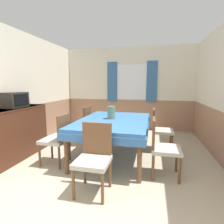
# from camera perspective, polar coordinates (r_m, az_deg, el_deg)

# --- Properties ---
(wall_back) EXTENTS (4.47, 0.10, 2.60)m
(wall_back) POSITION_cam_1_polar(r_m,az_deg,el_deg) (5.70, 5.27, 7.67)
(wall_back) COLOR silver
(wall_back) RESTS_ON ground_plane
(wall_left) EXTENTS (0.05, 4.92, 2.60)m
(wall_left) POSITION_cam_1_polar(r_m,az_deg,el_deg) (4.42, -27.34, 6.14)
(wall_left) COLOR silver
(wall_left) RESTS_ON ground_plane
(dining_table) EXTENTS (1.36, 1.90, 0.76)m
(dining_table) POSITION_cam_1_polar(r_m,az_deg,el_deg) (3.46, 0.51, -4.11)
(dining_table) COLOR #386BA8
(dining_table) RESTS_ON ground_plane
(chair_left_far) EXTENTS (0.44, 0.44, 0.92)m
(chair_left_far) POSITION_cam_1_polar(r_m,az_deg,el_deg) (4.29, -9.65, -3.82)
(chair_left_far) COLOR brown
(chair_left_far) RESTS_ON ground_plane
(chair_head_near) EXTENTS (0.44, 0.44, 0.92)m
(chair_head_near) POSITION_cam_1_polar(r_m,az_deg,el_deg) (2.43, -5.84, -13.90)
(chair_head_near) COLOR brown
(chair_head_near) RESTS_ON ground_plane
(chair_right_far) EXTENTS (0.44, 0.44, 0.92)m
(chair_right_far) POSITION_cam_1_polar(r_m,az_deg,el_deg) (3.96, 15.23, -5.08)
(chair_right_far) COLOR brown
(chair_right_far) RESTS_ON ground_plane
(chair_left_near) EXTENTS (0.44, 0.44, 0.92)m
(chair_left_near) POSITION_cam_1_polar(r_m,az_deg,el_deg) (3.32, -17.25, -7.91)
(chair_left_near) COLOR brown
(chair_left_near) RESTS_ON ground_plane
(chair_right_near) EXTENTS (0.44, 0.44, 0.92)m
(chair_right_near) POSITION_cam_1_polar(r_m,az_deg,el_deg) (2.89, 15.92, -10.42)
(chair_right_near) COLOR brown
(chair_right_near) RESTS_ON ground_plane
(sideboard) EXTENTS (0.46, 1.41, 1.00)m
(sideboard) POSITION_cam_1_polar(r_m,az_deg,el_deg) (3.92, -28.98, -5.97)
(sideboard) COLOR #4C2819
(sideboard) RESTS_ON ground_plane
(tv) EXTENTS (0.29, 0.45, 0.30)m
(tv) POSITION_cam_1_polar(r_m,az_deg,el_deg) (3.89, -29.02, 3.47)
(tv) COLOR #2D2823
(tv) RESTS_ON sideboard
(vase) EXTENTS (0.15, 0.15, 0.25)m
(vase) POSITION_cam_1_polar(r_m,az_deg,el_deg) (3.50, -0.21, -0.18)
(vase) COLOR slate
(vase) RESTS_ON dining_table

